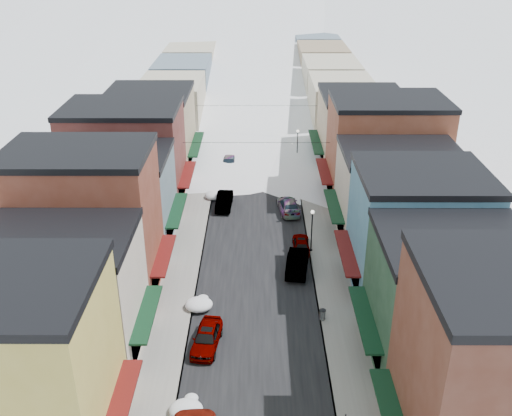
{
  "coord_description": "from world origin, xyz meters",
  "views": [
    {
      "loc": [
        0.14,
        -20.17,
        27.24
      ],
      "look_at": [
        0.0,
        31.55,
        2.2
      ],
      "focal_mm": 40.0,
      "sensor_mm": 36.0,
      "label": 1
    }
  ],
  "objects_px": {
    "car_green_sedan": "(297,262)",
    "trash_can": "(322,314)",
    "streetlamp_near": "(312,225)",
    "car_dark_hatch": "(224,201)",
    "car_silver_sedan": "(207,337)"
  },
  "relations": [
    {
      "from": "car_green_sedan",
      "to": "car_silver_sedan",
      "type": "bearing_deg",
      "value": 63.05
    },
    {
      "from": "car_silver_sedan",
      "to": "car_green_sedan",
      "type": "distance_m",
      "value": 12.7
    },
    {
      "from": "trash_can",
      "to": "car_dark_hatch",
      "type": "bearing_deg",
      "value": 113.18
    },
    {
      "from": "car_dark_hatch",
      "to": "trash_can",
      "type": "height_order",
      "value": "car_dark_hatch"
    },
    {
      "from": "car_green_sedan",
      "to": "streetlamp_near",
      "type": "bearing_deg",
      "value": -106.76
    },
    {
      "from": "car_silver_sedan",
      "to": "car_green_sedan",
      "type": "height_order",
      "value": "car_green_sedan"
    },
    {
      "from": "car_silver_sedan",
      "to": "streetlamp_near",
      "type": "height_order",
      "value": "streetlamp_near"
    },
    {
      "from": "car_dark_hatch",
      "to": "streetlamp_near",
      "type": "bearing_deg",
      "value": -45.37
    },
    {
      "from": "car_green_sedan",
      "to": "streetlamp_near",
      "type": "xyz_separation_m",
      "value": [
        1.49,
        3.26,
        1.96
      ]
    },
    {
      "from": "trash_can",
      "to": "car_silver_sedan",
      "type": "bearing_deg",
      "value": -160.76
    },
    {
      "from": "car_green_sedan",
      "to": "streetlamp_near",
      "type": "distance_m",
      "value": 4.08
    },
    {
      "from": "car_silver_sedan",
      "to": "car_dark_hatch",
      "type": "xyz_separation_m",
      "value": [
        0.03,
        23.36,
        -0.01
      ]
    },
    {
      "from": "trash_can",
      "to": "streetlamp_near",
      "type": "bearing_deg",
      "value": 90.0
    },
    {
      "from": "car_green_sedan",
      "to": "trash_can",
      "type": "xyz_separation_m",
      "value": [
        1.49,
        -7.39,
        -0.27
      ]
    },
    {
      "from": "car_green_sedan",
      "to": "trash_can",
      "type": "relative_size",
      "value": 6.07
    }
  ]
}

